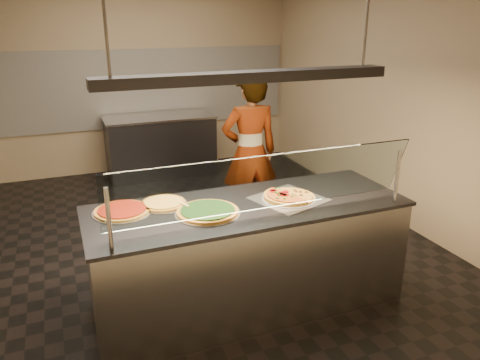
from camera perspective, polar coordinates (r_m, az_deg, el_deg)
name	(u,v)px	position (r m, az deg, el deg)	size (l,w,h in m)	color
ground	(194,246)	(5.20, -5.62, -8.03)	(5.00, 6.00, 0.02)	black
wall_back	(136,75)	(7.61, -12.54, 12.36)	(5.00, 0.02, 3.00)	tan
wall_front	(383,235)	(2.09, 17.02, -6.41)	(5.00, 0.02, 3.00)	tan
wall_right	(395,95)	(5.88, 18.42, 9.86)	(0.02, 6.00, 3.00)	tan
tile_band	(137,88)	(7.61, -12.39, 10.84)	(4.90, 0.02, 1.20)	silver
serving_counter	(248,255)	(4.00, 0.99, -9.13)	(2.60, 0.94, 0.93)	#B7B7BC
sneeze_guard	(267,183)	(3.40, 3.28, -0.41)	(2.36, 0.18, 0.54)	#B7B7BC
perforated_tray	(289,198)	(3.92, 5.96, -2.24)	(0.65, 0.65, 0.01)	silver
half_pizza_pepperoni	(278,197)	(3.87, 4.62, -2.07)	(0.34, 0.47, 0.05)	#996524
half_pizza_sausage	(300,194)	(3.96, 7.30, -1.76)	(0.34, 0.47, 0.04)	#996524
pizza_spinach	(207,211)	(3.64, -3.98, -3.82)	(0.51, 0.51, 0.03)	silver
pizza_cheese	(163,203)	(3.84, -9.35, -2.77)	(0.39, 0.39, 0.03)	silver
pizza_tomato	(122,210)	(3.76, -14.19, -3.60)	(0.46, 0.46, 0.03)	silver
pizza_spatula	(191,205)	(3.74, -6.02, -3.00)	(0.24, 0.21, 0.02)	#B7B7BC
prep_table	(161,145)	(7.40, -9.65, 4.18)	(1.65, 0.74, 0.93)	#303035
worker	(250,153)	(5.31, 1.20, 3.34)	(0.66, 0.43, 1.81)	#323039
heat_lamp_housing	(249,77)	(3.54, 1.13, 12.47)	(2.30, 0.18, 0.08)	#303035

